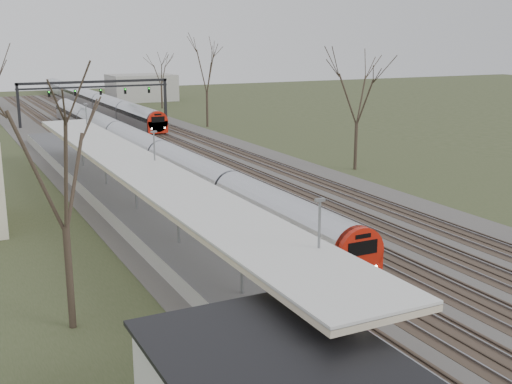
{
  "coord_description": "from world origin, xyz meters",
  "views": [
    {
      "loc": [
        -20.34,
        -5.69,
        11.94
      ],
      "look_at": [
        -1.81,
        30.98,
        2.0
      ],
      "focal_mm": 45.0,
      "sensor_mm": 36.0,
      "label": 1
    }
  ],
  "objects": [
    {
      "name": "track_bed",
      "position": [
        0.26,
        55.0,
        0.06
      ],
      "size": [
        24.0,
        160.0,
        0.22
      ],
      "color": "#474442",
      "rests_on": "ground"
    },
    {
      "name": "tree_west_near",
      "position": [
        -16.0,
        20.0,
        7.29
      ],
      "size": [
        5.0,
        5.0,
        10.3
      ],
      "color": "#2D231C",
      "rests_on": "ground"
    },
    {
      "name": "train_far",
      "position": [
        4.5,
        107.78,
        1.48
      ],
      "size": [
        2.62,
        75.21,
        3.05
      ],
      "color": "#B2B4BC",
      "rests_on": "ground"
    },
    {
      "name": "signal_gantry",
      "position": [
        0.29,
        84.99,
        4.91
      ],
      "size": [
        21.0,
        0.59,
        6.08
      ],
      "color": "black",
      "rests_on": "ground"
    },
    {
      "name": "tree_east_far",
      "position": [
        14.0,
        42.0,
        7.29
      ],
      "size": [
        5.0,
        5.0,
        10.3
      ],
      "color": "#2D231C",
      "rests_on": "ground"
    },
    {
      "name": "canopy",
      "position": [
        -9.05,
        32.99,
        3.93
      ],
      "size": [
        4.1,
        50.0,
        3.11
      ],
      "color": "slate",
      "rests_on": "platform"
    },
    {
      "name": "train_near",
      "position": [
        -2.5,
        55.62,
        1.48
      ],
      "size": [
        2.62,
        75.21,
        3.05
      ],
      "color": "#B2B4BC",
      "rests_on": "ground"
    },
    {
      "name": "platform",
      "position": [
        -9.05,
        37.5,
        0.5
      ],
      "size": [
        3.5,
        69.0,
        1.0
      ],
      "primitive_type": "cube",
      "color": "#9E9B93",
      "rests_on": "ground"
    }
  ]
}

